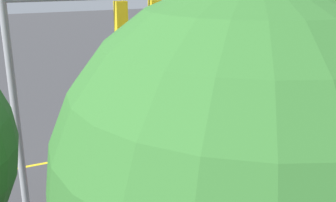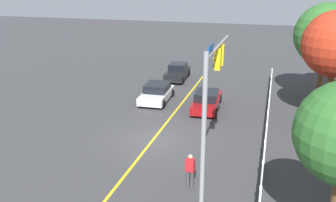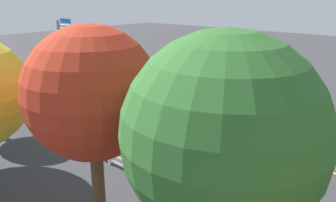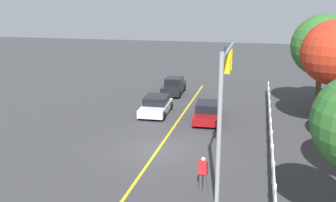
{
  "view_description": "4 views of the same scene",
  "coord_description": "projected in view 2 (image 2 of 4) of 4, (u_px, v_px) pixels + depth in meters",
  "views": [
    {
      "loc": [
        6.33,
        14.89,
        7.07
      ],
      "look_at": [
        -0.66,
        0.03,
        1.81
      ],
      "focal_mm": 43.82,
      "sensor_mm": 36.0,
      "label": 1
    },
    {
      "loc": [
        19.02,
        6.54,
        9.3
      ],
      "look_at": [
        0.13,
        1.01,
        2.65
      ],
      "focal_mm": 39.25,
      "sensor_mm": 36.0,
      "label": 2
    },
    {
      "loc": [
        -14.13,
        16.23,
        8.23
      ],
      "look_at": [
        -0.74,
        0.76,
        1.78
      ],
      "focal_mm": 36.28,
      "sensor_mm": 36.0,
      "label": 3
    },
    {
      "loc": [
        20.65,
        5.54,
        8.65
      ],
      "look_at": [
        -0.84,
        0.42,
        2.8
      ],
      "focal_mm": 41.25,
      "sensor_mm": 36.0,
      "label": 4
    }
  ],
  "objects": [
    {
      "name": "tree_4",
      "position": [
        336.0,
        45.0,
        22.88
      ],
      "size": [
        4.21,
        4.21,
        7.44
      ],
      "color": "brown",
      "rests_on": "ground_plane"
    },
    {
      "name": "lane_center_stripe",
      "position": [
        171.0,
        117.0,
        25.64
      ],
      "size": [
        28.0,
        0.16,
        0.01
      ],
      "primitive_type": "cube",
      "color": "gold",
      "rests_on": "ground_plane"
    },
    {
      "name": "ground_plane",
      "position": [
        152.0,
        141.0,
        22.01
      ],
      "size": [
        120.0,
        120.0,
        0.0
      ],
      "primitive_type": "plane",
      "color": "#38383A"
    },
    {
      "name": "tree_1",
      "position": [
        336.0,
        51.0,
        31.12
      ],
      "size": [
        2.98,
        2.98,
        4.86
      ],
      "color": "brown",
      "rests_on": "ground_plane"
    },
    {
      "name": "white_rail_fence",
      "position": [
        267.0,
        125.0,
        22.81
      ],
      "size": [
        26.1,
        0.1,
        1.15
      ],
      "color": "white",
      "rests_on": "ground_plane"
    },
    {
      "name": "tree_0",
      "position": [
        326.0,
        35.0,
        27.17
      ],
      "size": [
        4.67,
        4.67,
        7.6
      ],
      "color": "brown",
      "rests_on": "ground_plane"
    },
    {
      "name": "pedestrian",
      "position": [
        190.0,
        170.0,
        16.83
      ],
      "size": [
        0.32,
        0.44,
        1.69
      ],
      "rotation": [
        0.0,
        0.0,
        6.13
      ],
      "color": "#3F3F42",
      "rests_on": "ground_plane"
    },
    {
      "name": "signal_assembly",
      "position": [
        212.0,
        88.0,
        15.84
      ],
      "size": [
        6.12,
        0.37,
        6.8
      ],
      "color": "gray",
      "rests_on": "ground_plane"
    },
    {
      "name": "car_1",
      "position": [
        207.0,
        100.0,
        27.13
      ],
      "size": [
        4.87,
        2.08,
        1.4
      ],
      "rotation": [
        0.0,
        0.0,
        3.2
      ],
      "color": "maroon",
      "rests_on": "ground_plane"
    },
    {
      "name": "car_2",
      "position": [
        178.0,
        72.0,
        34.96
      ],
      "size": [
        4.26,
        1.95,
        1.53
      ],
      "rotation": [
        0.0,
        0.0,
        6.32
      ],
      "color": "black",
      "rests_on": "ground_plane"
    },
    {
      "name": "car_0",
      "position": [
        157.0,
        93.0,
        28.85
      ],
      "size": [
        4.3,
        2.16,
        1.38
      ],
      "rotation": [
        0.0,
        0.0,
        6.33
      ],
      "color": "silver",
      "rests_on": "ground_plane"
    }
  ]
}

